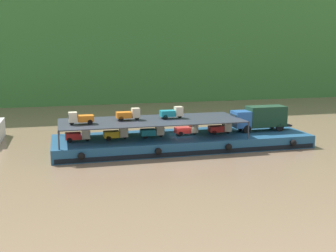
% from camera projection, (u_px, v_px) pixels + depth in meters
% --- Properties ---
extents(ground_plane, '(400.00, 400.00, 0.00)m').
position_uv_depth(ground_plane, '(182.00, 147.00, 50.39)').
color(ground_plane, '#7F664C').
extents(hillside_far_bank, '(138.91, 35.97, 38.30)m').
position_uv_depth(hillside_far_bank, '(115.00, 7.00, 102.07)').
color(hillside_far_bank, '#387533').
rests_on(hillside_far_bank, ground).
extents(cargo_barge, '(30.44, 9.24, 1.50)m').
position_uv_depth(cargo_barge, '(183.00, 141.00, 50.22)').
color(cargo_barge, navy).
rests_on(cargo_barge, ground).
extents(covered_lorry, '(7.87, 2.34, 3.10)m').
position_uv_depth(covered_lorry, '(260.00, 117.00, 52.56)').
color(covered_lorry, '#285BA3').
rests_on(covered_lorry, cargo_barge).
extents(cargo_rack, '(21.24, 7.83, 2.00)m').
position_uv_depth(cargo_rack, '(151.00, 121.00, 48.83)').
color(cargo_rack, '#2D333D').
rests_on(cargo_rack, cargo_barge).
extents(mini_truck_lower_stern, '(2.75, 1.22, 1.38)m').
position_uv_depth(mini_truck_lower_stern, '(78.00, 135.00, 46.71)').
color(mini_truck_lower_stern, red).
rests_on(mini_truck_lower_stern, cargo_barge).
extents(mini_truck_lower_aft, '(2.78, 1.26, 1.38)m').
position_uv_depth(mini_truck_lower_aft, '(116.00, 133.00, 47.67)').
color(mini_truck_lower_aft, gold).
rests_on(mini_truck_lower_aft, cargo_barge).
extents(mini_truck_lower_mid, '(2.76, 1.23, 1.38)m').
position_uv_depth(mini_truck_lower_mid, '(153.00, 131.00, 48.81)').
color(mini_truck_lower_mid, teal).
rests_on(mini_truck_lower_mid, cargo_barge).
extents(mini_truck_lower_fore, '(2.79, 1.29, 1.38)m').
position_uv_depth(mini_truck_lower_fore, '(187.00, 129.00, 50.11)').
color(mini_truck_lower_fore, red).
rests_on(mini_truck_lower_fore, cargo_barge).
extents(mini_truck_lower_bow, '(2.77, 1.24, 1.38)m').
position_uv_depth(mini_truck_lower_bow, '(220.00, 128.00, 50.87)').
color(mini_truck_lower_bow, red).
rests_on(mini_truck_lower_bow, cargo_barge).
extents(mini_truck_upper_stern, '(2.76, 1.23, 1.38)m').
position_uv_depth(mini_truck_upper_stern, '(81.00, 118.00, 46.00)').
color(mini_truck_upper_stern, orange).
rests_on(mini_truck_upper_stern, cargo_rack).
extents(mini_truck_upper_mid, '(2.77, 1.25, 1.38)m').
position_uv_depth(mini_truck_upper_mid, '(129.00, 114.00, 48.65)').
color(mini_truck_upper_mid, orange).
rests_on(mini_truck_upper_mid, cargo_rack).
extents(mini_truck_upper_fore, '(2.78, 1.27, 1.38)m').
position_uv_depth(mini_truck_upper_fore, '(172.00, 113.00, 49.87)').
color(mini_truck_upper_fore, teal).
rests_on(mini_truck_upper_fore, cargo_rack).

